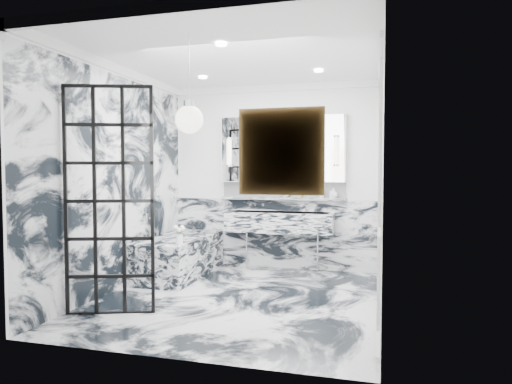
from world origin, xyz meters
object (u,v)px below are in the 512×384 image
(trough_sink, at_px, (280,222))
(bathtub, at_px, (179,256))
(mirror_cabinet, at_px, (282,149))
(crittall_door, at_px, (109,201))

(trough_sink, height_order, bathtub, trough_sink)
(bathtub, bearing_deg, mirror_cabinet, 32.06)
(mirror_cabinet, xyz_separation_m, bathtub, (-1.32, -0.83, -1.54))
(trough_sink, xyz_separation_m, mirror_cabinet, (-0.00, 0.17, 1.09))
(crittall_door, bearing_deg, mirror_cabinet, 45.09)
(crittall_door, height_order, bathtub, crittall_door)
(mirror_cabinet, bearing_deg, crittall_door, -115.84)
(mirror_cabinet, height_order, bathtub, mirror_cabinet)
(crittall_door, xyz_separation_m, trough_sink, (1.27, 2.46, -0.45))
(crittall_door, height_order, trough_sink, crittall_door)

